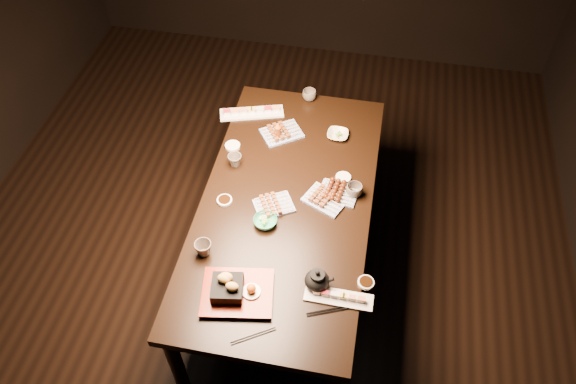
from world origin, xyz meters
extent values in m
plane|color=black|center=(0.00, 0.00, 0.00)|extent=(5.00, 5.00, 0.00)
cube|color=black|center=(0.20, 0.04, 0.38)|extent=(1.17, 1.92, 0.75)
imported|color=#319668|center=(0.12, -0.13, 0.77)|extent=(0.15, 0.15, 0.04)
imported|color=beige|center=(0.40, 0.58, 0.77)|extent=(0.13, 0.13, 0.03)
imported|color=brown|center=(-0.14, -0.36, 0.79)|extent=(0.09, 0.09, 0.08)
imported|color=brown|center=(0.54, 0.16, 0.79)|extent=(0.11, 0.11, 0.07)
imported|color=brown|center=(-0.14, 0.25, 0.79)|extent=(0.08, 0.08, 0.07)
imported|color=brown|center=(0.18, 0.89, 0.78)|extent=(0.10, 0.10, 0.07)
cylinder|color=#6E310E|center=(0.06, 0.50, 0.81)|extent=(0.05, 0.05, 0.12)
cylinder|color=white|center=(-0.13, -0.02, 0.76)|extent=(0.10, 0.10, 0.01)
cylinder|color=white|center=(0.47, 0.26, 0.76)|extent=(0.09, 0.09, 0.01)
cylinder|color=white|center=(0.66, -0.38, 0.76)|extent=(0.09, 0.09, 0.01)
cylinder|color=white|center=(-0.19, 0.39, 0.76)|extent=(0.11, 0.11, 0.02)
camera|label=1|loc=(0.56, -1.83, 3.05)|focal=35.00mm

